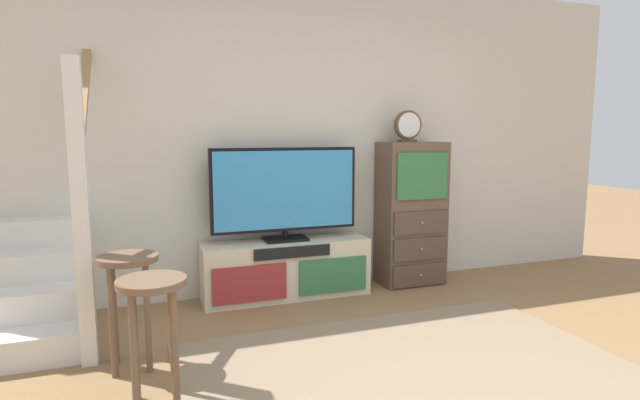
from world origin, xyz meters
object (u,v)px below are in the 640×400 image
object	(u,v)px
bar_stool_near	(153,311)
bar_stool_far	(129,284)
side_cabinet	(411,214)
media_console	(287,269)
television	(285,192)
desk_clock	(408,126)

from	to	relation	value
bar_stool_near	bar_stool_far	size ratio (longest dim) A/B	0.98
bar_stool_near	side_cabinet	bearing A→B (deg)	32.00
media_console	television	size ratio (longest dim) A/B	1.13
media_console	television	distance (m)	0.65
media_console	bar_stool_near	bearing A→B (deg)	-127.62
media_console	bar_stool_far	xyz separation A→B (m)	(-1.21, -0.93, 0.27)
desk_clock	bar_stool_near	size ratio (longest dim) A/B	0.42
side_cabinet	desk_clock	bearing A→B (deg)	-167.11
media_console	side_cabinet	distance (m)	1.25
television	desk_clock	distance (m)	1.24
media_console	bar_stool_near	size ratio (longest dim) A/B	2.11
side_cabinet	bar_stool_near	distance (m)	2.69
television	bar_stool_far	size ratio (longest dim) A/B	1.82
television	bar_stool_near	distance (m)	1.84
bar_stool_far	television	bearing A→B (deg)	38.25
desk_clock	media_console	bearing A→B (deg)	179.75
desk_clock	bar_stool_far	xyz separation A→B (m)	(-2.33, -0.92, -0.93)
bar_stool_far	bar_stool_near	bearing A→B (deg)	-76.05
television	bar_stool_near	size ratio (longest dim) A/B	1.86
media_console	side_cabinet	bearing A→B (deg)	0.49
side_cabinet	bar_stool_near	bearing A→B (deg)	-148.00
bar_stool_near	media_console	bearing A→B (deg)	52.38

